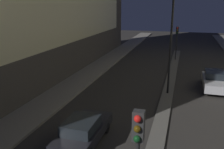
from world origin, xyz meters
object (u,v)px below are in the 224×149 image
Objects in this scene: traffic_light_near at (138,148)px; street_lamp at (172,30)px; car_right_lane at (214,81)px; car_left_lane at (83,131)px; traffic_light_mid at (177,36)px.

traffic_light_near is 13.61m from street_lamp.
traffic_light_near is 0.93× the size of car_right_lane.
street_lamp is 10.55m from car_left_lane.
car_right_lane is at bearing 56.65° from car_left_lane.
traffic_light_near reaches higher than car_right_lane.
traffic_light_mid is 13.18m from street_lamp.
traffic_light_near is 0.95× the size of car_left_lane.
traffic_light_mid is 22.29m from car_left_lane.
traffic_light_near is 16.49m from car_right_lane.
traffic_light_mid is (0.00, 26.49, 0.00)m from traffic_light_near.
car_right_lane is (7.39, 11.24, 0.04)m from car_left_lane.
traffic_light_mid is at bearing 90.00° from traffic_light_near.
traffic_light_near is 6.44m from car_left_lane.
traffic_light_near and traffic_light_mid have the same top height.
car_left_lane is at bearing -99.61° from traffic_light_mid.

